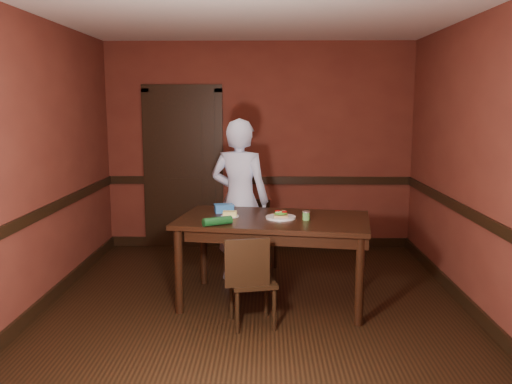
{
  "coord_description": "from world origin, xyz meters",
  "views": [
    {
      "loc": [
        0.11,
        -4.87,
        1.9
      ],
      "look_at": [
        0.0,
        0.35,
        1.05
      ],
      "focal_mm": 38.0,
      "sensor_mm": 36.0,
      "label": 1
    }
  ],
  "objects_px": {
    "chair_near": "(252,280)",
    "person": "(240,200)",
    "dining_table": "(273,260)",
    "cheese_saucer": "(230,215)",
    "food_tub": "(224,208)",
    "chair_far": "(258,236)",
    "sauce_jar": "(306,216)",
    "sandwich_plate": "(281,216)"
  },
  "relations": [
    {
      "from": "person",
      "to": "sauce_jar",
      "type": "relative_size",
      "value": 20.69
    },
    {
      "from": "food_tub",
      "to": "cheese_saucer",
      "type": "bearing_deg",
      "value": -84.52
    },
    {
      "from": "dining_table",
      "to": "sandwich_plate",
      "type": "xyz_separation_m",
      "value": [
        0.07,
        -0.02,
        0.44
      ]
    },
    {
      "from": "food_tub",
      "to": "chair_near",
      "type": "bearing_deg",
      "value": -82.46
    },
    {
      "from": "person",
      "to": "sauce_jar",
      "type": "xyz_separation_m",
      "value": [
        0.66,
        -0.8,
        0.0
      ]
    },
    {
      "from": "person",
      "to": "food_tub",
      "type": "distance_m",
      "value": 0.46
    },
    {
      "from": "chair_near",
      "to": "sauce_jar",
      "type": "bearing_deg",
      "value": -149.71
    },
    {
      "from": "cheese_saucer",
      "to": "person",
      "type": "bearing_deg",
      "value": 84.67
    },
    {
      "from": "sauce_jar",
      "to": "chair_near",
      "type": "bearing_deg",
      "value": -137.01
    },
    {
      "from": "dining_table",
      "to": "food_tub",
      "type": "xyz_separation_m",
      "value": [
        -0.49,
        0.26,
        0.46
      ]
    },
    {
      "from": "dining_table",
      "to": "chair_near",
      "type": "relative_size",
      "value": 2.21
    },
    {
      "from": "chair_near",
      "to": "sandwich_plate",
      "type": "bearing_deg",
      "value": -128.55
    },
    {
      "from": "dining_table",
      "to": "person",
      "type": "relative_size",
      "value": 1.02
    },
    {
      "from": "cheese_saucer",
      "to": "food_tub",
      "type": "height_order",
      "value": "food_tub"
    },
    {
      "from": "sauce_jar",
      "to": "food_tub",
      "type": "bearing_deg",
      "value": 156.0
    },
    {
      "from": "sandwich_plate",
      "to": "cheese_saucer",
      "type": "height_order",
      "value": "sandwich_plate"
    },
    {
      "from": "sauce_jar",
      "to": "person",
      "type": "bearing_deg",
      "value": 129.57
    },
    {
      "from": "chair_near",
      "to": "food_tub",
      "type": "bearing_deg",
      "value": -82.21
    },
    {
      "from": "chair_far",
      "to": "sauce_jar",
      "type": "distance_m",
      "value": 1.29
    },
    {
      "from": "person",
      "to": "food_tub",
      "type": "bearing_deg",
      "value": 88.84
    },
    {
      "from": "chair_far",
      "to": "sandwich_plate",
      "type": "xyz_separation_m",
      "value": [
        0.23,
        -1.04,
        0.45
      ]
    },
    {
      "from": "sandwich_plate",
      "to": "dining_table",
      "type": "bearing_deg",
      "value": 160.76
    },
    {
      "from": "chair_near",
      "to": "person",
      "type": "height_order",
      "value": "person"
    },
    {
      "from": "chair_far",
      "to": "cheese_saucer",
      "type": "height_order",
      "value": "cheese_saucer"
    },
    {
      "from": "dining_table",
      "to": "chair_far",
      "type": "bearing_deg",
      "value": 108.06
    },
    {
      "from": "dining_table",
      "to": "chair_near",
      "type": "xyz_separation_m",
      "value": [
        -0.19,
        -0.55,
        -0.01
      ]
    },
    {
      "from": "chair_far",
      "to": "sauce_jar",
      "type": "bearing_deg",
      "value": -50.37
    },
    {
      "from": "food_tub",
      "to": "chair_far",
      "type": "bearing_deg",
      "value": 53.53
    },
    {
      "from": "cheese_saucer",
      "to": "chair_far",
      "type": "bearing_deg",
      "value": 75.31
    },
    {
      "from": "sandwich_plate",
      "to": "sauce_jar",
      "type": "distance_m",
      "value": 0.25
    },
    {
      "from": "sauce_jar",
      "to": "food_tub",
      "type": "height_order",
      "value": "sauce_jar"
    },
    {
      "from": "chair_near",
      "to": "food_tub",
      "type": "xyz_separation_m",
      "value": [
        -0.3,
        0.81,
        0.47
      ]
    },
    {
      "from": "chair_near",
      "to": "sauce_jar",
      "type": "distance_m",
      "value": 0.82
    },
    {
      "from": "food_tub",
      "to": "sandwich_plate",
      "type": "bearing_deg",
      "value": -39.75
    },
    {
      "from": "cheese_saucer",
      "to": "food_tub",
      "type": "bearing_deg",
      "value": 108.43
    },
    {
      "from": "sandwich_plate",
      "to": "cheese_saucer",
      "type": "distance_m",
      "value": 0.49
    },
    {
      "from": "chair_far",
      "to": "cheese_saucer",
      "type": "xyz_separation_m",
      "value": [
        -0.25,
        -0.97,
        0.45
      ]
    },
    {
      "from": "sandwich_plate",
      "to": "cheese_saucer",
      "type": "bearing_deg",
      "value": 172.65
    },
    {
      "from": "dining_table",
      "to": "person",
      "type": "distance_m",
      "value": 0.91
    },
    {
      "from": "sauce_jar",
      "to": "food_tub",
      "type": "xyz_separation_m",
      "value": [
        -0.79,
        0.35,
        -0.0
      ]
    },
    {
      "from": "chair_far",
      "to": "sandwich_plate",
      "type": "distance_m",
      "value": 1.15
    },
    {
      "from": "dining_table",
      "to": "cheese_saucer",
      "type": "bearing_deg",
      "value": -176.42
    }
  ]
}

